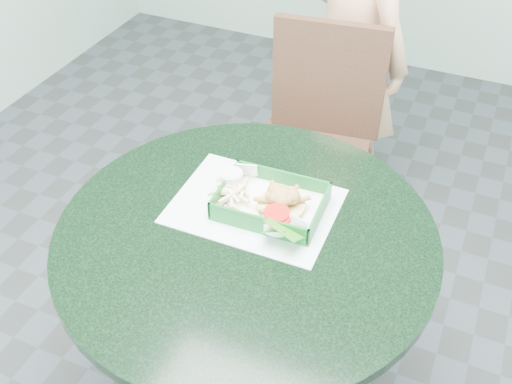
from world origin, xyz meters
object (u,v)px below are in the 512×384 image
at_px(diner_person, 348,54).
at_px(sauce_ramekin, 233,181).
at_px(dining_chair, 316,131).
at_px(food_basket, 271,210).
at_px(crab_sandwich, 281,206).
at_px(cafe_table, 247,280).

bearing_deg(diner_person, sauce_ramekin, 111.98).
bearing_deg(dining_chair, food_basket, -88.39).
height_order(dining_chair, crab_sandwich, dining_chair).
relative_size(dining_chair, crab_sandwich, 7.34).
distance_m(dining_chair, crab_sandwich, 0.80).
xyz_separation_m(diner_person, sauce_ramekin, (-0.04, -0.98, 0.07)).
bearing_deg(sauce_ramekin, food_basket, -14.20).
height_order(dining_chair, diner_person, diner_person).
relative_size(cafe_table, dining_chair, 1.06).
height_order(cafe_table, sauce_ramekin, sauce_ramekin).
height_order(diner_person, sauce_ramekin, diner_person).
height_order(diner_person, crab_sandwich, diner_person).
bearing_deg(cafe_table, crab_sandwich, 58.45).
relative_size(crab_sandwich, sauce_ramekin, 2.02).
relative_size(cafe_table, crab_sandwich, 7.79).
xyz_separation_m(cafe_table, crab_sandwich, (0.06, 0.09, 0.22)).
bearing_deg(crab_sandwich, food_basket, 168.85).
height_order(crab_sandwich, sauce_ramekin, crab_sandwich).
height_order(diner_person, food_basket, diner_person).
bearing_deg(diner_person, dining_chair, 109.65).
xyz_separation_m(cafe_table, diner_person, (-0.06, 1.11, 0.15)).
height_order(cafe_table, dining_chair, dining_chair).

